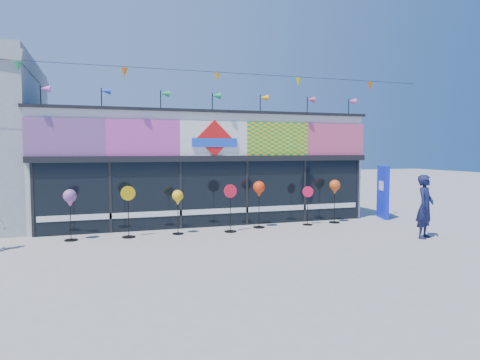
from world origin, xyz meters
name	(u,v)px	position (x,y,z in m)	size (l,w,h in m)	color
ground	(246,248)	(0.00, 0.00, 0.00)	(80.00, 80.00, 0.00)	gray
kite_shop	(198,166)	(0.00, 5.94, 2.05)	(16.00, 5.70, 5.31)	silver
blue_sign	(383,192)	(6.82, 3.17, 1.04)	(0.47, 1.03, 2.07)	#0E1FD8
spinner_0	(70,200)	(-4.66, 2.51, 1.23)	(0.39, 0.39, 1.54)	black
spinner_1	(128,210)	(-3.00, 2.44, 0.84)	(0.45, 0.41, 1.59)	black
spinner_2	(178,199)	(-1.46, 2.48, 1.14)	(0.36, 0.36, 1.42)	black
spinner_3	(230,207)	(0.25, 2.31, 0.83)	(0.44, 0.40, 1.57)	black
spinner_4	(259,190)	(1.42, 2.74, 1.30)	(0.41, 0.41, 1.62)	black
spinner_5	(308,205)	(3.27, 2.69, 0.74)	(0.38, 0.36, 1.40)	black
spinner_6	(335,188)	(4.43, 2.80, 1.28)	(0.41, 0.41, 1.60)	black
adult_man	(425,207)	(5.61, -0.50, 0.97)	(0.71, 0.47, 1.95)	#13173C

